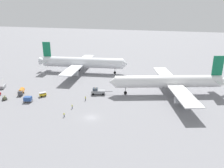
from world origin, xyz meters
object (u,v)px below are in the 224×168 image
Objects in this scene: gse_gpu_cart_small at (5,98)px; ground_crew_ramp_agent_by_cones at (85,98)px; pushback_tug at (98,91)px; gse_container_dolly_flat at (28,99)px; airliner_at_gate_left at (82,63)px; ground_crew_marshaller_foreground at (72,106)px; gse_stair_truck_yellow at (2,86)px; gse_fuel_bowser_stubby at (21,91)px; airliner_being_pushed at (169,82)px; ground_crew_wing_walker_right at (64,115)px; gse_baggage_cart_trailing at (43,94)px.

ground_crew_ramp_agent_by_cones is (31.01, 8.31, 0.13)m from gse_gpu_cart_small.
pushback_tug reaches higher than gse_container_dolly_flat.
airliner_at_gate_left is 48.35m from ground_crew_marshaller_foreground.
gse_stair_truck_yellow is at bearing 153.51° from gse_container_dolly_flat.
ground_crew_ramp_agent_by_cones reaches higher than ground_crew_marshaller_foreground.
airliner_being_pushed is at bearing 16.99° from gse_fuel_bowser_stubby.
ground_crew_marshaller_foreground reaches higher than ground_crew_wing_walker_right.
airliner_being_pushed is 57.08m from gse_container_dolly_flat.
gse_baggage_cart_trailing is (-49.24, -17.49, -4.52)m from airliner_being_pushed.
gse_container_dolly_flat is 10.26m from gse_gpu_cart_small.
pushback_tug is 27.81m from gse_container_dolly_flat.
airliner_being_pushed is 73.84m from gse_stair_truck_yellow.
gse_container_dolly_flat reaches higher than ground_crew_ramp_agent_by_cones.
airliner_at_gate_left is 31.49× the size of ground_crew_marshaller_foreground.
pushback_tug reaches higher than ground_crew_wing_walker_right.
gse_gpu_cart_small reaches higher than ground_crew_ramp_agent_by_cones.
airliner_being_pushed is at bearing 25.14° from gse_container_dolly_flat.
pushback_tug reaches higher than gse_baggage_cart_trailing.
pushback_tug is 23.12m from ground_crew_wing_walker_right.
gse_baggage_cart_trailing is at bearing 156.34° from ground_crew_marshaller_foreground.
ground_crew_wing_walker_right is 0.89× the size of ground_crew_ramp_agent_by_cones.
ground_crew_marshaller_foreground is (-0.37, 6.85, 0.02)m from ground_crew_wing_walker_right.
airliner_being_pushed is 9.44× the size of gse_fuel_bowser_stubby.
airliner_being_pushed is 10.05× the size of gse_stair_truck_yellow.
gse_stair_truck_yellow is at bearing 164.52° from ground_crew_marshaller_foreground.
airliner_at_gate_left is 52.33m from airliner_being_pushed.
ground_crew_marshaller_foreground is (-4.20, -15.94, -0.44)m from pushback_tug.
airliner_being_pushed reaches higher than gse_gpu_cart_small.
pushback_tug is (-28.30, -8.89, -4.11)m from airliner_being_pushed.
airliner_at_gate_left is at bearing 54.77° from gse_stair_truck_yellow.
gse_baggage_cart_trailing is at bearing -177.14° from ground_crew_ramp_agent_by_cones.
gse_container_dolly_flat reaches higher than gse_baggage_cart_trailing.
ground_crew_ramp_agent_by_cones is 8.44m from ground_crew_marshaller_foreground.
airliner_being_pushed reaches higher than ground_crew_marshaller_foreground.
gse_baggage_cart_trailing reaches higher than ground_crew_wing_walker_right.
pushback_tug is at bearing -56.29° from airliner_at_gate_left.
ground_crew_ramp_agent_by_cones is (18.48, 0.92, 0.06)m from gse_baggage_cart_trailing.
airliner_at_gate_left is at bearing 108.85° from ground_crew_marshaller_foreground.
gse_gpu_cart_small is at bearing -111.04° from gse_fuel_bowser_stubby.
ground_crew_ramp_agent_by_cones is at bearing -107.72° from pushback_tug.
gse_stair_truck_yellow reaches higher than gse_gpu_cart_small.
gse_container_dolly_flat is at bearing -94.43° from airliner_at_gate_left.
ground_crew_ramp_agent_by_cones is at bearing 78.06° from ground_crew_marshaller_foreground.
ground_crew_marshaller_foreground is (29.26, 0.06, 0.03)m from gse_gpu_cart_small.
airliner_at_gate_left is 28.66× the size of ground_crew_ramp_agent_by_cones.
ground_crew_marshaller_foreground is (-1.75, -8.26, -0.09)m from ground_crew_ramp_agent_by_cones.
pushback_tug is 32.18m from gse_fuel_bowser_stubby.
gse_baggage_cart_trailing is at bearing -9.11° from gse_stair_truck_yellow.
gse_stair_truck_yellow is (-44.11, -4.89, -0.24)m from pushback_tug.
airliner_at_gate_left reaches higher than gse_baggage_cart_trailing.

